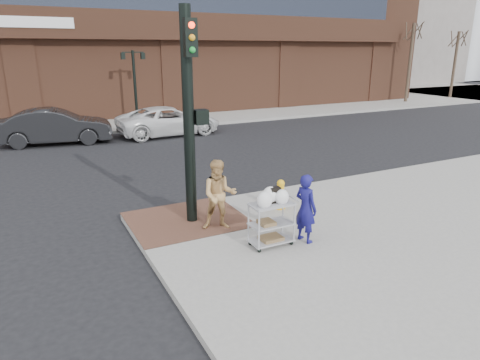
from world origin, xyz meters
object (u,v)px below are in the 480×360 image
traffic_signal_pole (190,112)px  fire_hydrant (280,194)px  sedan_dark (55,126)px  pedestrian_tan (219,195)px  minivan_white (169,121)px  woman_blue (306,208)px  utility_cart (271,220)px  lamp_post (135,79)px

traffic_signal_pole → fire_hydrant: bearing=-6.7°
sedan_dark → fire_hydrant: 12.98m
sedan_dark → fire_hydrant: bearing=-150.5°
pedestrian_tan → minivan_white: bearing=98.3°
woman_blue → minivan_white: woman_blue is taller
woman_blue → pedestrian_tan: 2.03m
woman_blue → utility_cart: 0.81m
sedan_dark → lamp_post: bearing=-44.8°
lamp_post → woman_blue: bearing=-92.3°
traffic_signal_pole → utility_cart: traffic_signal_pole is taller
traffic_signal_pole → pedestrian_tan: size_ratio=3.00×
sedan_dark → fire_hydrant: sedan_dark is taller
lamp_post → sedan_dark: bearing=-144.2°
sedan_dark → utility_cart: 14.32m
fire_hydrant → traffic_signal_pole: bearing=173.3°
pedestrian_tan → minivan_white: pedestrian_tan is taller
sedan_dark → minivan_white: (5.34, -0.29, -0.09)m
pedestrian_tan → utility_cart: pedestrian_tan is taller
lamp_post → fire_hydrant: bearing=-90.4°
pedestrian_tan → fire_hydrant: 2.07m
traffic_signal_pole → minivan_white: (3.22, 11.62, -2.11)m
minivan_white → traffic_signal_pole: bearing=161.9°
pedestrian_tan → sedan_dark: size_ratio=0.34×
woman_blue → fire_hydrant: (0.60, 1.94, -0.36)m
sedan_dark → minivan_white: size_ratio=0.95×
pedestrian_tan → minivan_white: size_ratio=0.32×
lamp_post → minivan_white: size_ratio=0.77×
woman_blue → sedan_dark: 14.65m
traffic_signal_pole → sedan_dark: (-2.12, 11.91, -2.01)m
traffic_signal_pole → sedan_dark: size_ratio=1.01×
woman_blue → utility_cart: bearing=65.8°
pedestrian_tan → minivan_white: (2.83, 12.35, -0.26)m
sedan_dark → utility_cart: (3.11, -13.97, -0.08)m
woman_blue → utility_cart: (-0.77, 0.15, -0.18)m
lamp_post → utility_cart: lamp_post is taller
woman_blue → sedan_dark: (-3.88, 14.12, -0.10)m
traffic_signal_pole → utility_cart: 3.11m
sedan_dark → minivan_white: bearing=-83.8°
pedestrian_tan → utility_cart: (0.61, -1.33, -0.25)m
minivan_white → fire_hydrant: (-0.86, -11.89, -0.17)m
traffic_signal_pole → fire_hydrant: 3.29m
woman_blue → lamp_post: bearing=-15.5°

